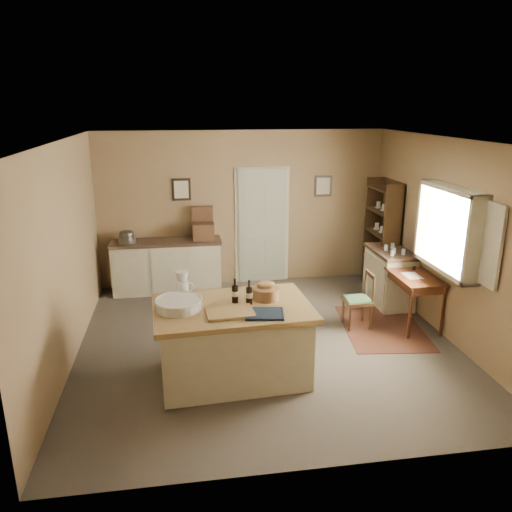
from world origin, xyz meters
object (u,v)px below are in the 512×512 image
Objects in this scene: sideboard at (168,264)px; right_cabinet at (389,276)px; desk_chair at (357,301)px; writing_desk at (415,282)px; shelving_unit at (384,236)px; work_island at (232,340)px.

sideboard is 3.71m from right_cabinet.
right_cabinet is at bearing 44.22° from desk_chair.
shelving_unit is (0.15, 1.53, 0.28)m from writing_desk.
sideboard is at bearing 150.90° from writing_desk.
shelving_unit is at bearing -6.87° from sideboard.
writing_desk is 1.15× the size of desk_chair.
work_island is 2.24m from desk_chair.
writing_desk is (2.76, 1.04, 0.19)m from work_island.
right_cabinet is (-0.00, 0.85, -0.21)m from writing_desk.
work_island is at bearing -149.66° from desk_chair.
desk_chair is 0.42× the size of shelving_unit.
sideboard is 0.98× the size of shelving_unit.
sideboard is 2.02× the size of writing_desk.
desk_chair is (2.72, -1.90, -0.08)m from sideboard.
work_island is 3.91m from shelving_unit.
right_cabinet is (2.76, 1.89, -0.02)m from work_island.
right_cabinet is 0.52× the size of shelving_unit.
right_cabinet is (3.54, -1.12, -0.02)m from sideboard.
right_cabinet reaches higher than writing_desk.
shelving_unit is at bearing 38.02° from work_island.
work_island is at bearing -75.36° from sideboard.
writing_desk is 0.88m from right_cabinet.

